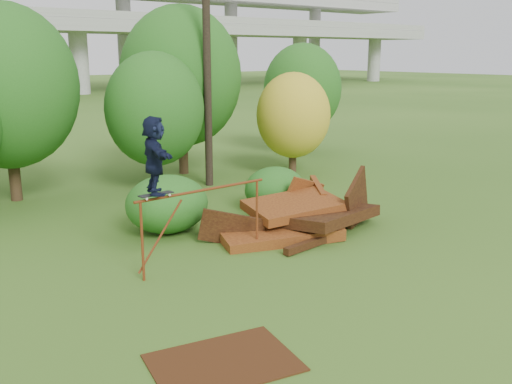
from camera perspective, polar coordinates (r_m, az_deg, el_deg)
ground at (r=13.24m, az=8.20°, el=-7.85°), size 240.00×240.00×0.00m
scrap_pile at (r=15.82m, az=4.46°, el=-2.59°), size 5.55×3.03×2.00m
grind_rail at (r=13.20m, az=-5.27°, el=-1.59°), size 3.52×0.15×1.82m
skateboard at (r=12.44m, az=-9.96°, el=-0.23°), size 0.78×0.23×0.08m
skater at (r=12.26m, az=-10.13°, el=3.64°), size 0.96×1.63×1.67m
flat_plate at (r=9.53m, az=-3.28°, el=-16.66°), size 2.56×2.06×0.03m
tree_1 at (r=20.36m, az=-23.76°, el=9.63°), size 4.65×4.65×6.47m
tree_2 at (r=20.60m, az=-10.10°, el=8.14°), size 3.50×3.50×4.93m
tree_3 at (r=23.33m, az=-7.50°, el=11.36°), size 4.84×4.84×6.72m
tree_4 at (r=23.18m, az=3.74°, el=7.65°), size 2.99×2.99×4.13m
tree_5 at (r=28.30m, az=4.66°, el=10.24°), size 3.80×3.80×5.34m
shrub_left at (r=15.87m, az=-8.89°, el=-1.18°), size 2.31×2.13×1.60m
shrub_right at (r=17.83m, az=1.92°, el=0.30°), size 1.98×1.81×1.40m
utility_pole at (r=21.00m, az=-4.92°, el=13.13°), size 1.40×0.28×9.13m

